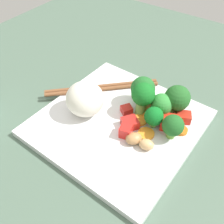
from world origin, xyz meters
The scene contains 23 objects.
ground_plane centered at (0.00, 0.00, -1.00)cm, with size 110.00×110.00×2.00cm, color #4D6554.
square_plate centered at (0.00, 0.00, 0.66)cm, with size 28.29×28.29×1.31cm, color white.
rice_mound centered at (1.64, -6.65, 4.62)cm, with size 7.41×7.27×6.60cm, color white.
broccoli_floret_0 centered at (-6.89, 1.01, 5.00)cm, with size 4.84×4.84×6.25cm.
broccoli_floret_1 centered at (-5.93, 5.79, 4.07)cm, with size 4.20×4.20×5.07cm.
broccoli_floret_2 centered at (-2.37, 6.05, 3.97)cm, with size 3.53×3.53×4.61cm.
broccoli_floret_3 centered at (-2.03, 9.92, 4.20)cm, with size 3.86×3.86×5.06cm.
broccoli_floret_4 centered at (-8.34, 7.65, 4.83)cm, with size 4.98×4.98×6.24cm.
broccoli_floret_5 centered at (-4.49, 2.36, 5.59)cm, with size 4.47×4.47×6.97cm.
carrot_slice_0 centered at (-8.24, 4.13, 1.69)cm, with size 2.91×2.91×0.74cm, color orange.
carrot_slice_1 centered at (-2.18, 3.36, 1.58)cm, with size 2.81×2.81×0.54cm, color orange.
carrot_slice_2 centered at (-4.36, 10.93, 1.61)cm, with size 2.36×2.36×0.58cm, color orange.
carrot_slice_3 centered at (-0.33, 6.06, 1.52)cm, with size 3.02×3.02×0.41cm, color orange.
carrot_slice_4 centered at (-4.27, 4.33, 1.69)cm, with size 2.53×2.53×0.75cm, color orange.
pepper_chunk_0 centered at (-7.18, 10.04, 2.18)cm, with size 2.62×2.25×1.73cm, color red.
pepper_chunk_1 centered at (-2.77, 0.31, 2.02)cm, with size 2.02×1.89×1.41cm, color red.
pepper_chunk_2 centered at (-4.09, 8.51, 2.44)cm, with size 2.89×3.08×2.26cm, color red.
pepper_chunk_3 centered at (2.20, 3.07, 2.40)cm, with size 2.33×1.99×2.18cm, color red.
pepper_chunk_4 centered at (0.12, 2.53, 2.16)cm, with size 2.87×2.67×1.68cm, color red.
chicken_piece_1 centered at (-6.04, 3.32, 2.65)cm, with size 3.33×2.62×2.66cm, color #BF8E47.
chicken_piece_2 centered at (2.66, 7.61, 2.24)cm, with size 2.62×2.04×1.85cm, color tan.
chicken_piece_3 centered at (2.82, 5.11, 2.28)cm, with size 2.94×2.36×1.93cm, color tan.
chopstick_pair centered at (-5.75, -8.25, 1.74)cm, with size 18.49×18.70×0.85cm.
Camera 1 is at (28.90, 18.93, 37.36)cm, focal length 41.78 mm.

